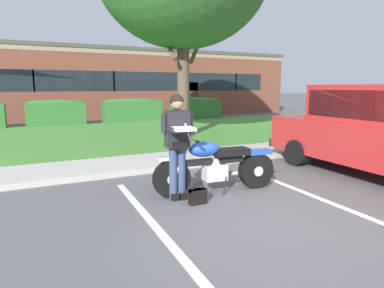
# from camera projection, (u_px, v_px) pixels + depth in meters

# --- Properties ---
(ground_plane) EXTENTS (140.00, 140.00, 0.00)m
(ground_plane) POSITION_uv_depth(u_px,v_px,m) (273.00, 214.00, 4.77)
(ground_plane) COLOR #565659
(curb_strip) EXTENTS (60.00, 0.20, 0.12)m
(curb_strip) POSITION_uv_depth(u_px,v_px,m) (184.00, 166.00, 7.44)
(curb_strip) COLOR #B7B2A8
(curb_strip) RESTS_ON ground
(concrete_walk) EXTENTS (60.00, 1.50, 0.08)m
(concrete_walk) POSITION_uv_depth(u_px,v_px,m) (170.00, 159.00, 8.19)
(concrete_walk) COLOR #B7B2A8
(concrete_walk) RESTS_ON ground
(grass_lawn) EXTENTS (60.00, 8.36, 0.06)m
(grass_lawn) POSITION_uv_depth(u_px,v_px,m) (121.00, 134.00, 12.55)
(grass_lawn) COLOR #478433
(grass_lawn) RESTS_ON ground
(stall_stripe_0) EXTENTS (0.22, 4.40, 0.01)m
(stall_stripe_0) POSITION_uv_depth(u_px,v_px,m) (159.00, 230.00, 4.21)
(stall_stripe_0) COLOR silver
(stall_stripe_0) RESTS_ON ground
(stall_stripe_1) EXTENTS (0.22, 4.40, 0.01)m
(stall_stripe_1) POSITION_uv_depth(u_px,v_px,m) (319.00, 198.00, 5.43)
(stall_stripe_1) COLOR silver
(stall_stripe_1) RESTS_ON ground
(motorcycle) EXTENTS (2.24, 0.82, 1.26)m
(motorcycle) POSITION_uv_depth(u_px,v_px,m) (220.00, 164.00, 5.71)
(motorcycle) COLOR black
(motorcycle) RESTS_ON ground
(rider_person) EXTENTS (0.53, 0.60, 1.70)m
(rider_person) POSITION_uv_depth(u_px,v_px,m) (178.00, 138.00, 5.26)
(rider_person) COLOR black
(rider_person) RESTS_ON ground
(handbag) EXTENTS (0.28, 0.13, 0.36)m
(handbag) POSITION_uv_depth(u_px,v_px,m) (198.00, 195.00, 5.15)
(handbag) COLOR black
(handbag) RESTS_ON ground
(hedge_center_left) EXTENTS (2.59, 0.90, 1.24)m
(hedge_center_left) POSITION_uv_depth(u_px,v_px,m) (56.00, 112.00, 15.41)
(hedge_center_left) COLOR #336B2D
(hedge_center_left) RESTS_ON ground
(hedge_center_right) EXTENTS (2.99, 0.90, 1.24)m
(hedge_center_right) POSITION_uv_depth(u_px,v_px,m) (132.00, 110.00, 17.01)
(hedge_center_right) COLOR #336B2D
(hedge_center_right) RESTS_ON ground
(hedge_right) EXTENTS (2.86, 0.90, 1.24)m
(hedge_right) POSITION_uv_depth(u_px,v_px,m) (195.00, 108.00, 18.60)
(hedge_right) COLOR #336B2D
(hedge_right) RESTS_ON ground
(brick_building) EXTENTS (24.10, 9.96, 4.06)m
(brick_building) POSITION_uv_depth(u_px,v_px,m) (98.00, 84.00, 22.73)
(brick_building) COLOR brown
(brick_building) RESTS_ON ground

